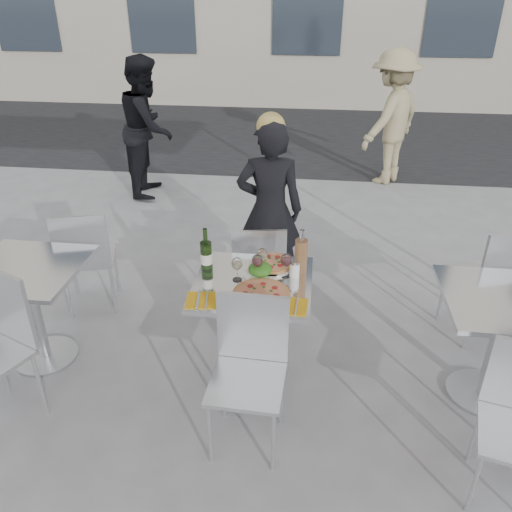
# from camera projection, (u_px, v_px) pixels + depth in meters

# --- Properties ---
(ground) EXTENTS (80.00, 80.00, 0.00)m
(ground) POSITION_uv_depth(u_px,v_px,m) (253.00, 375.00, 3.43)
(ground) COLOR slate
(street_asphalt) EXTENTS (24.00, 5.00, 0.00)m
(street_asphalt) POSITION_uv_depth(u_px,v_px,m) (299.00, 132.00, 9.10)
(street_asphalt) COLOR black
(street_asphalt) RESTS_ON ground
(main_table) EXTENTS (0.72, 0.72, 0.75)m
(main_table) POSITION_uv_depth(u_px,v_px,m) (253.00, 310.00, 3.17)
(main_table) COLOR #B7BABF
(main_table) RESTS_ON ground
(side_table_left) EXTENTS (0.72, 0.72, 0.75)m
(side_table_left) POSITION_uv_depth(u_px,v_px,m) (31.00, 294.00, 3.33)
(side_table_left) COLOR #B7BABF
(side_table_left) RESTS_ON ground
(side_table_right) EXTENTS (0.72, 0.72, 0.75)m
(side_table_right) POSITION_uv_depth(u_px,v_px,m) (499.00, 328.00, 3.01)
(side_table_right) COLOR #B7BABF
(side_table_right) RESTS_ON ground
(chair_far) EXTENTS (0.46, 0.46, 0.86)m
(chair_far) POSITION_uv_depth(u_px,v_px,m) (258.00, 267.00, 3.72)
(chair_far) COLOR silver
(chair_far) RESTS_ON ground
(chair_near) EXTENTS (0.42, 0.43, 0.89)m
(chair_near) POSITION_uv_depth(u_px,v_px,m) (250.00, 360.00, 2.76)
(chair_near) COLOR silver
(chair_near) RESTS_ON ground
(side_chair_lfar) EXTENTS (0.51, 0.51, 0.89)m
(side_chair_lfar) POSITION_uv_depth(u_px,v_px,m) (86.00, 254.00, 3.87)
(side_chair_lfar) COLOR silver
(side_chair_lfar) RESTS_ON ground
(side_chair_rfar) EXTENTS (0.55, 0.56, 0.94)m
(side_chair_rfar) POSITION_uv_depth(u_px,v_px,m) (495.00, 274.00, 3.52)
(side_chair_rfar) COLOR silver
(side_chair_rfar) RESTS_ON ground
(woman_diner) EXTENTS (0.56, 0.39, 1.48)m
(woman_diner) POSITION_uv_depth(u_px,v_px,m) (270.00, 210.00, 4.07)
(woman_diner) COLOR black
(woman_diner) RESTS_ON ground
(pedestrian_a) EXTENTS (0.72, 0.88, 1.67)m
(pedestrian_a) POSITION_uv_depth(u_px,v_px,m) (148.00, 127.00, 6.09)
(pedestrian_a) COLOR black
(pedestrian_a) RESTS_ON ground
(pedestrian_b) EXTENTS (1.16, 1.26, 1.70)m
(pedestrian_b) POSITION_uv_depth(u_px,v_px,m) (391.00, 118.00, 6.44)
(pedestrian_b) COLOR #9A8B63
(pedestrian_b) RESTS_ON ground
(pizza_near) EXTENTS (0.34, 0.34, 0.02)m
(pizza_near) POSITION_uv_depth(u_px,v_px,m) (261.00, 294.00, 2.93)
(pizza_near) COLOR tan
(pizza_near) RESTS_ON main_table
(pizza_far) EXTENTS (0.31, 0.31, 0.03)m
(pizza_far) POSITION_uv_depth(u_px,v_px,m) (272.00, 264.00, 3.24)
(pizza_far) COLOR white
(pizza_far) RESTS_ON main_table
(salad_plate) EXTENTS (0.22, 0.22, 0.09)m
(salad_plate) POSITION_uv_depth(u_px,v_px,m) (260.00, 270.00, 3.12)
(salad_plate) COLOR white
(salad_plate) RESTS_ON main_table
(wine_bottle) EXTENTS (0.07, 0.07, 0.29)m
(wine_bottle) POSITION_uv_depth(u_px,v_px,m) (206.00, 255.00, 3.14)
(wine_bottle) COLOR #2D501E
(wine_bottle) RESTS_ON main_table
(carafe) EXTENTS (0.08, 0.08, 0.29)m
(carafe) POSITION_uv_depth(u_px,v_px,m) (301.00, 255.00, 3.13)
(carafe) COLOR tan
(carafe) RESTS_ON main_table
(sugar_shaker) EXTENTS (0.06, 0.06, 0.11)m
(sugar_shaker) POSITION_uv_depth(u_px,v_px,m) (294.00, 269.00, 3.11)
(sugar_shaker) COLOR white
(sugar_shaker) RESTS_ON main_table
(wineglass_white_a) EXTENTS (0.07, 0.07, 0.16)m
(wineglass_white_a) POSITION_uv_depth(u_px,v_px,m) (237.00, 265.00, 3.04)
(wineglass_white_a) COLOR white
(wineglass_white_a) RESTS_ON main_table
(wineglass_white_b) EXTENTS (0.07, 0.07, 0.16)m
(wineglass_white_b) POSITION_uv_depth(u_px,v_px,m) (262.00, 255.00, 3.14)
(wineglass_white_b) COLOR white
(wineglass_white_b) RESTS_ON main_table
(wineglass_red_a) EXTENTS (0.07, 0.07, 0.16)m
(wineglass_red_a) POSITION_uv_depth(u_px,v_px,m) (257.00, 262.00, 3.07)
(wineglass_red_a) COLOR white
(wineglass_red_a) RESTS_ON main_table
(wineglass_red_b) EXTENTS (0.07, 0.07, 0.16)m
(wineglass_red_b) POSITION_uv_depth(u_px,v_px,m) (286.00, 261.00, 3.08)
(wineglass_red_b) COLOR white
(wineglass_red_b) RESTS_ON main_table
(napkin_left) EXTENTS (0.20, 0.20, 0.01)m
(napkin_left) POSITION_uv_depth(u_px,v_px,m) (201.00, 300.00, 2.89)
(napkin_left) COLOR gold
(napkin_left) RESTS_ON main_table
(napkin_right) EXTENTS (0.19, 0.20, 0.01)m
(napkin_right) POSITION_uv_depth(u_px,v_px,m) (291.00, 306.00, 2.83)
(napkin_right) COLOR gold
(napkin_right) RESTS_ON main_table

